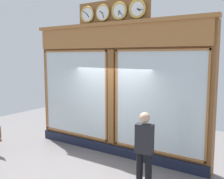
% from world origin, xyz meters
% --- Properties ---
extents(shop_facade, '(5.65, 0.42, 4.36)m').
position_xyz_m(shop_facade, '(-0.00, -0.12, 1.93)').
color(shop_facade, brown).
rests_on(shop_facade, ground_plane).
extents(pedestrian, '(0.39, 0.27, 1.69)m').
position_xyz_m(pedestrian, '(-1.71, 1.34, 0.93)').
color(pedestrian, black).
rests_on(pedestrian, ground_plane).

